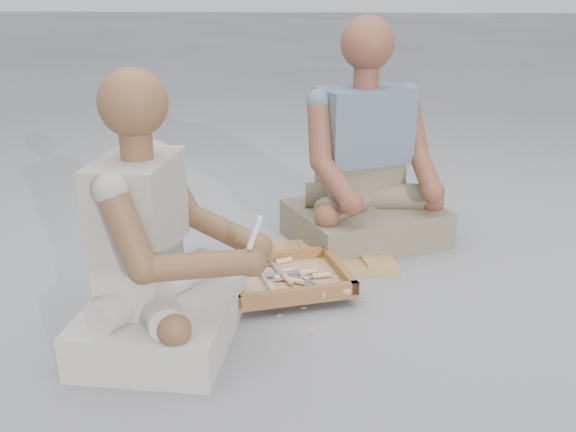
# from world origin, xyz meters

# --- Properties ---
(ground) EXTENTS (60.00, 60.00, 0.00)m
(ground) POSITION_xyz_m (0.00, 0.00, 0.00)
(ground) COLOR gray
(ground) RESTS_ON ground
(carved_panel) EXTENTS (0.62, 0.48, 0.04)m
(carved_panel) POSITION_xyz_m (0.12, 0.44, 0.02)
(carved_panel) COLOR #B07D44
(carved_panel) RESTS_ON ground
(tool_tray) EXTENTS (0.56, 0.50, 0.06)m
(tool_tray) POSITION_xyz_m (-0.03, 0.14, 0.06)
(tool_tray) COLOR brown
(tool_tray) RESTS_ON carved_panel
(chisel_0) EXTENTS (0.12, 0.20, 0.02)m
(chisel_0) POSITION_xyz_m (0.10, 0.05, 0.07)
(chisel_0) COLOR silver
(chisel_0) RESTS_ON tool_tray
(chisel_1) EXTENTS (0.21, 0.11, 0.02)m
(chisel_1) POSITION_xyz_m (-0.04, 0.20, 0.06)
(chisel_1) COLOR silver
(chisel_1) RESTS_ON tool_tray
(chisel_2) EXTENTS (0.11, 0.21, 0.02)m
(chisel_2) POSITION_xyz_m (-0.02, 0.12, 0.08)
(chisel_2) COLOR silver
(chisel_2) RESTS_ON tool_tray
(chisel_3) EXTENTS (0.21, 0.09, 0.02)m
(chisel_3) POSITION_xyz_m (0.16, 0.04, 0.07)
(chisel_3) COLOR silver
(chisel_3) RESTS_ON tool_tray
(chisel_4) EXTENTS (0.22, 0.08, 0.02)m
(chisel_4) POSITION_xyz_m (0.09, 0.15, 0.07)
(chisel_4) COLOR silver
(chisel_4) RESTS_ON tool_tray
(chisel_5) EXTENTS (0.22, 0.07, 0.02)m
(chisel_5) POSITION_xyz_m (0.04, 0.18, 0.07)
(chisel_5) COLOR silver
(chisel_5) RESTS_ON tool_tray
(chisel_6) EXTENTS (0.20, 0.13, 0.02)m
(chisel_6) POSITION_xyz_m (-0.06, 0.28, 0.07)
(chisel_6) COLOR silver
(chisel_6) RESTS_ON tool_tray
(chisel_7) EXTENTS (0.21, 0.09, 0.02)m
(chisel_7) POSITION_xyz_m (-0.00, 0.12, 0.07)
(chisel_7) COLOR silver
(chisel_7) RESTS_ON tool_tray
(chisel_8) EXTENTS (0.09, 0.21, 0.02)m
(chisel_8) POSITION_xyz_m (-0.08, 0.04, 0.08)
(chisel_8) COLOR silver
(chisel_8) RESTS_ON tool_tray
(wood_chip_0) EXTENTS (0.02, 0.02, 0.00)m
(wood_chip_0) POSITION_xyz_m (-0.06, 0.44, 0.00)
(wood_chip_0) COLOR tan
(wood_chip_0) RESTS_ON ground
(wood_chip_1) EXTENTS (0.02, 0.02, 0.00)m
(wood_chip_1) POSITION_xyz_m (-0.04, 0.36, 0.00)
(wood_chip_1) COLOR tan
(wood_chip_1) RESTS_ON ground
(wood_chip_2) EXTENTS (0.02, 0.02, 0.00)m
(wood_chip_2) POSITION_xyz_m (-0.03, -0.04, 0.00)
(wood_chip_2) COLOR tan
(wood_chip_2) RESTS_ON ground
(wood_chip_3) EXTENTS (0.02, 0.02, 0.00)m
(wood_chip_3) POSITION_xyz_m (0.28, 0.09, 0.00)
(wood_chip_3) COLOR tan
(wood_chip_3) RESTS_ON ground
(wood_chip_4) EXTENTS (0.02, 0.02, 0.00)m
(wood_chip_4) POSITION_xyz_m (0.05, 0.02, 0.00)
(wood_chip_4) COLOR tan
(wood_chip_4) RESTS_ON ground
(wood_chip_5) EXTENTS (0.02, 0.02, 0.00)m
(wood_chip_5) POSITION_xyz_m (0.08, -0.14, 0.00)
(wood_chip_5) COLOR tan
(wood_chip_5) RESTS_ON ground
(wood_chip_6) EXTENTS (0.02, 0.02, 0.00)m
(wood_chip_6) POSITION_xyz_m (-0.12, 0.13, 0.00)
(wood_chip_6) COLOR tan
(wood_chip_6) RESTS_ON ground
(wood_chip_7) EXTENTS (0.02, 0.02, 0.00)m
(wood_chip_7) POSITION_xyz_m (-0.22, 0.50, 0.00)
(wood_chip_7) COLOR tan
(wood_chip_7) RESTS_ON ground
(wood_chip_8) EXTENTS (0.02, 0.02, 0.00)m
(wood_chip_8) POSITION_xyz_m (0.15, 0.40, 0.00)
(wood_chip_8) COLOR tan
(wood_chip_8) RESTS_ON ground
(wood_chip_9) EXTENTS (0.02, 0.02, 0.00)m
(wood_chip_9) POSITION_xyz_m (0.26, 0.43, 0.00)
(wood_chip_9) COLOR tan
(wood_chip_9) RESTS_ON ground
(craftsman) EXTENTS (0.61, 0.60, 0.89)m
(craftsman) POSITION_xyz_m (-0.41, -0.23, 0.30)
(craftsman) COLOR #BDB7AF
(craftsman) RESTS_ON ground
(companion) EXTENTS (0.80, 0.75, 1.00)m
(companion) POSITION_xyz_m (0.30, 0.72, 0.33)
(companion) COLOR #746A53
(companion) RESTS_ON ground
(mobile_phone) EXTENTS (0.05, 0.05, 0.10)m
(mobile_phone) POSITION_xyz_m (-0.09, -0.31, 0.42)
(mobile_phone) COLOR silver
(mobile_phone) RESTS_ON craftsman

